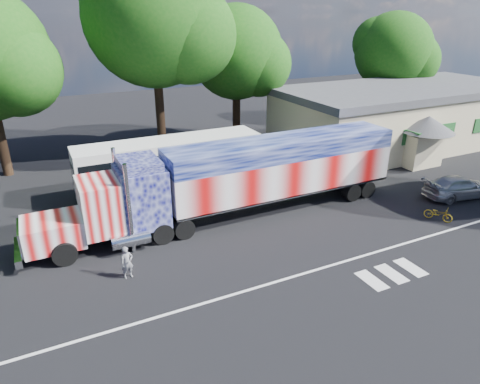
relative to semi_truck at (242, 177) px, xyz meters
name	(u,v)px	position (x,y,z in m)	size (l,w,h in m)	color
ground	(265,246)	(-0.52, -3.85, -2.41)	(100.00, 100.00, 0.00)	black
lane_markings	(338,275)	(1.19, -7.62, -2.41)	(30.00, 2.67, 0.01)	silver
semi_truck	(242,177)	(0.00, 0.00, 0.00)	(22.01, 3.48, 4.69)	black
coach_bus	(171,165)	(-2.53, 5.53, -0.58)	(12.17, 2.83, 3.54)	white
hall_building	(401,116)	(19.40, 7.01, 0.20)	(22.40, 12.80, 5.20)	beige
parked_car	(459,187)	(13.87, -3.81, -1.72)	(1.95, 4.80, 1.39)	#A2A4A7
woman	(127,263)	(-7.52, -3.55, -1.63)	(0.57, 0.37, 1.56)	slate
bicycle	(438,214)	(9.92, -5.65, -2.00)	(0.55, 1.58, 0.83)	gold
tree_far_ne	(395,52)	(24.20, 13.57, 4.97)	(8.21, 7.81, 11.35)	black
tree_ne_a	(238,53)	(6.68, 14.24, 5.47)	(8.41, 8.01, 11.94)	black
tree_n_mid	(156,17)	(-0.69, 13.08, 8.39)	(10.98, 10.46, 16.10)	black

